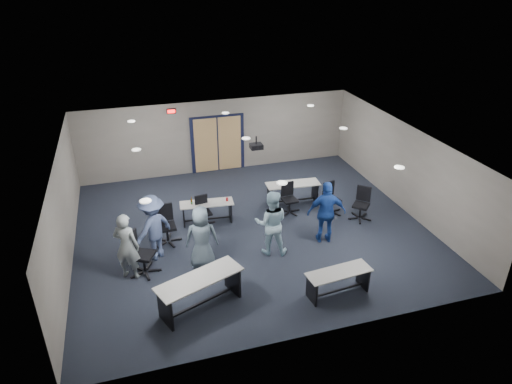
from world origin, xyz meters
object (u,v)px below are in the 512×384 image
object	(u,v)px
person_back	(153,228)
chair_back_a	(166,225)
person_navy	(326,212)
person_gray	(127,246)
chair_back_b	(204,212)
table_back_left	(207,209)
person_plaid	(202,238)
chair_back_c	(290,199)
table_front_right	(338,279)
person_lightblue	(271,223)
table_back_right	(293,190)
chair_back_d	(332,199)
table_front_left	(200,287)
chair_loose_right	(361,204)
chair_loose_left	(143,254)

from	to	relation	value
person_back	chair_back_a	bearing A→B (deg)	-158.50
person_navy	person_gray	bearing A→B (deg)	13.57
chair_back_b	person_navy	distance (m)	3.62
table_back_left	person_plaid	distance (m)	2.30
chair_back_c	person_plaid	distance (m)	3.73
person_gray	table_front_right	bearing A→B (deg)	-175.93
table_front_right	person_navy	bearing A→B (deg)	67.78
table_back_left	person_lightblue	size ratio (longest dim) A/B	0.89
table_back_right	chair_back_a	size ratio (longest dim) A/B	1.59
person_plaid	chair_back_a	bearing A→B (deg)	-51.65
person_plaid	chair_back_c	bearing A→B (deg)	-137.83
chair_back_d	person_gray	world-z (taller)	person_gray
table_front_left	person_plaid	size ratio (longest dim) A/B	1.23
table_front_right	person_gray	world-z (taller)	person_gray
table_front_left	chair_back_d	bearing A→B (deg)	12.25
table_back_right	person_navy	bearing A→B (deg)	-83.92
table_front_right	person_plaid	distance (m)	3.53
chair_loose_right	person_plaid	xyz separation A→B (m)	(-5.07, -1.00, 0.35)
table_front_left	person_navy	size ratio (longest dim) A/B	1.15
chair_back_c	person_lightblue	size ratio (longest dim) A/B	0.54
table_front_right	chair_loose_right	bearing A→B (deg)	48.41
chair_loose_right	person_gray	distance (m)	6.97
chair_back_d	chair_loose_left	size ratio (longest dim) A/B	0.87
chair_back_b	person_navy	world-z (taller)	person_navy
person_lightblue	person_navy	xyz separation A→B (m)	(1.64, 0.10, 0.00)
table_back_left	chair_back_a	bearing A→B (deg)	-142.32
table_front_right	chair_back_d	bearing A→B (deg)	61.67
person_navy	chair_back_d	bearing A→B (deg)	-109.08
chair_loose_left	person_plaid	distance (m)	1.51
table_front_left	table_back_right	size ratio (longest dim) A/B	1.19
table_front_left	chair_loose_left	bearing A→B (deg)	102.41
table_back_right	person_gray	size ratio (longest dim) A/B	0.99
person_lightblue	person_gray	bearing A→B (deg)	17.35
table_back_right	person_back	xyz separation A→B (m)	(-4.59, -1.84, 0.44)
chair_loose_left	chair_loose_right	world-z (taller)	chair_loose_left
table_back_left	person_lightblue	distance (m)	2.53
chair_back_d	person_gray	size ratio (longest dim) A/B	0.56
chair_loose_left	person_lightblue	bearing A→B (deg)	-63.59
chair_loose_right	chair_back_b	bearing A→B (deg)	-149.23
person_lightblue	table_front_right	bearing A→B (deg)	131.83
table_front_left	table_front_right	world-z (taller)	table_front_left
table_front_right	chair_back_a	world-z (taller)	chair_back_a
table_front_right	table_back_left	distance (m)	4.81
person_gray	chair_back_d	bearing A→B (deg)	-138.04
person_gray	chair_back_a	bearing A→B (deg)	-101.74
chair_back_a	chair_loose_right	size ratio (longest dim) A/B	1.08
chair_back_a	chair_back_d	world-z (taller)	chair_back_a
chair_back_c	person_lightblue	xyz separation A→B (m)	(-1.25, -1.89, 0.42)
person_plaid	person_gray	bearing A→B (deg)	7.07
chair_back_c	person_gray	distance (m)	5.33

